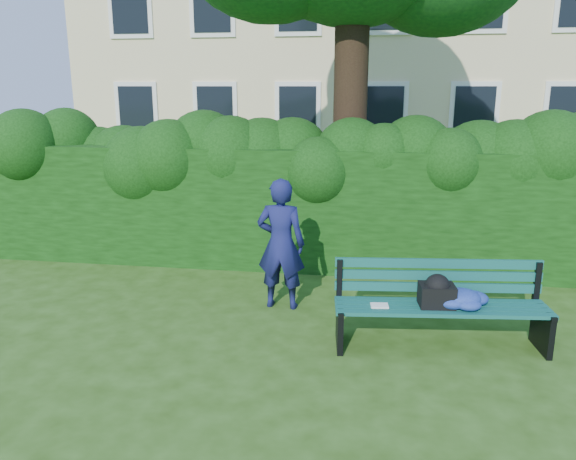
# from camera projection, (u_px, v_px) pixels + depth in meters

# --- Properties ---
(ground) EXTENTS (80.00, 80.00, 0.00)m
(ground) POSITION_uv_depth(u_px,v_px,m) (280.00, 321.00, 6.59)
(ground) COLOR #2A4912
(ground) RESTS_ON ground
(hedge) EXTENTS (10.00, 1.00, 1.80)m
(hedge) POSITION_uv_depth(u_px,v_px,m) (304.00, 207.00, 8.47)
(hedge) COLOR black
(hedge) RESTS_ON ground
(park_bench) EXTENTS (2.24, 0.79, 0.89)m
(park_bench) POSITION_uv_depth(u_px,v_px,m) (444.00, 301.00, 5.84)
(park_bench) COLOR #0D4543
(park_bench) RESTS_ON ground
(man_reading) EXTENTS (0.60, 0.41, 1.62)m
(man_reading) POSITION_uv_depth(u_px,v_px,m) (281.00, 244.00, 6.83)
(man_reading) COLOR #161A4F
(man_reading) RESTS_ON ground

